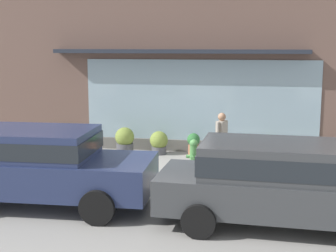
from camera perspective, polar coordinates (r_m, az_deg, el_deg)
ground_plane at (r=12.36m, az=-1.02°, el=-5.94°), size 60.00×60.00×0.00m
curb_strip at (r=12.15m, az=-1.21°, el=-5.92°), size 14.00×0.24×0.12m
storefront at (r=15.06m, az=1.43°, el=6.00°), size 14.00×0.81×4.81m
fire_hydrant at (r=12.64m, az=3.04°, el=-3.57°), size 0.38×0.34×0.88m
pedestrian_with_handbag at (r=12.63m, az=6.30°, el=-1.44°), size 0.39×0.61×1.57m
parked_car_dark_gray at (r=9.06m, az=12.86°, el=-6.22°), size 4.62×2.06×1.57m
parked_car_navy at (r=10.31m, az=-15.02°, el=-4.17°), size 4.60×2.16×1.61m
potted_plant_low_front at (r=15.84m, az=-12.79°, el=-1.54°), size 0.39×0.39×0.56m
potted_plant_near_hydrant at (r=14.58m, az=3.04°, el=-2.05°), size 0.39×0.39×0.67m
potted_plant_window_center at (r=14.33m, az=12.24°, el=-2.55°), size 0.33×0.33×0.64m
potted_plant_by_entrance at (r=14.68m, az=-1.09°, el=-1.95°), size 0.55×0.55×0.71m
potted_plant_doorstep at (r=14.81m, az=-5.17°, el=-1.65°), size 0.59×0.59×0.81m
potted_plant_corner_tall at (r=14.57m, az=18.15°, el=-2.82°), size 0.31×0.31×0.53m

